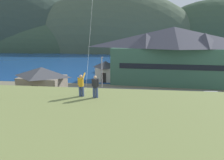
{
  "coord_description": "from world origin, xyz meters",
  "views": [
    {
      "loc": [
        2.66,
        -20.7,
        10.29
      ],
      "look_at": [
        -0.69,
        9.0,
        3.14
      ],
      "focal_mm": 28.89,
      "sensor_mm": 36.0,
      "label": 1
    }
  ],
  "objects": [
    {
      "name": "far_hill_center_saddle",
      "position": [
        -13.99,
        114.49,
        0.0
      ],
      "size": [
        134.9,
        53.32,
        84.64
      ],
      "primitive_type": "ellipsoid",
      "color": "#42513D",
      "rests_on": "ground"
    },
    {
      "name": "parked_car_mid_row_near",
      "position": [
        9.58,
        6.13,
        1.06
      ],
      "size": [
        4.31,
        2.28,
        1.82
      ],
      "color": "silver",
      "rests_on": "parking_lot_pad"
    },
    {
      "name": "ground_plane",
      "position": [
        0.0,
        0.0,
        0.0
      ],
      "size": [
        600.0,
        600.0,
        0.0
      ],
      "primitive_type": "plane",
      "color": "#66604C"
    },
    {
      "name": "storage_shed_near_lot",
      "position": [
        -13.05,
        8.73,
        2.69
      ],
      "size": [
        8.29,
        5.83,
        5.18
      ],
      "color": "#756B5B",
      "rests_on": "ground"
    },
    {
      "name": "parked_car_front_row_red",
      "position": [
        3.46,
        0.2,
        1.06
      ],
      "size": [
        4.32,
        2.29,
        1.82
      ],
      "color": "silver",
      "rests_on": "parking_lot_pad"
    },
    {
      "name": "bay_water",
      "position": [
        0.0,
        60.0,
        0.01
      ],
      "size": [
        360.0,
        84.0,
        0.03
      ],
      "primitive_type": "cube",
      "color": "navy",
      "rests_on": "ground"
    },
    {
      "name": "parking_light_pole",
      "position": [
        -2.67,
        10.56,
        4.01
      ],
      "size": [
        0.24,
        0.78,
        6.75
      ],
      "color": "#ADADB2",
      "rests_on": "parking_lot_pad"
    },
    {
      "name": "harbor_lodge",
      "position": [
        11.58,
        21.37,
        6.62
      ],
      "size": [
        28.79,
        12.63,
        12.47
      ],
      "color": "#38604C",
      "rests_on": "ground"
    },
    {
      "name": "far_hill_east_peak",
      "position": [
        -68.35,
        110.88,
        0.0
      ],
      "size": [
        123.56,
        44.61,
        49.54
      ],
      "primitive_type": "ellipsoid",
      "color": "#334733",
      "rests_on": "ground"
    },
    {
      "name": "parked_car_corner_spot",
      "position": [
        4.18,
        6.42,
        1.06
      ],
      "size": [
        4.31,
        2.28,
        1.82
      ],
      "color": "#236633",
      "rests_on": "parking_lot_pad"
    },
    {
      "name": "person_companion",
      "position": [
        -0.11,
        -7.62,
        6.64
      ],
      "size": [
        0.55,
        0.4,
        1.74
      ],
      "color": "#384770",
      "rests_on": "grassy_hill_foreground"
    },
    {
      "name": "parking_lot_pad",
      "position": [
        0.0,
        5.0,
        0.05
      ],
      "size": [
        40.0,
        20.0,
        0.1
      ],
      "primitive_type": "cube",
      "color": "slate",
      "rests_on": "ground"
    },
    {
      "name": "parked_car_mid_row_center",
      "position": [
        9.61,
        -0.37,
        1.06
      ],
      "size": [
        4.24,
        2.14,
        1.82
      ],
      "color": "silver",
      "rests_on": "parking_lot_pad"
    },
    {
      "name": "person_kite_flyer",
      "position": [
        -1.27,
        -7.42,
        6.65
      ],
      "size": [
        0.55,
        0.64,
        1.86
      ],
      "color": "#384770",
      "rests_on": "grassy_hill_foreground"
    },
    {
      "name": "wharf_dock",
      "position": [
        -2.45,
        33.01,
        0.35
      ],
      "size": [
        3.2,
        11.08,
        0.7
      ],
      "color": "#70604C",
      "rests_on": "ground"
    },
    {
      "name": "parked_car_back_row_right",
      "position": [
        -6.62,
        5.73,
        1.06
      ],
      "size": [
        4.27,
        2.18,
        1.82
      ],
      "color": "silver",
      "rests_on": "parking_lot_pad"
    },
    {
      "name": "parked_car_back_row_left",
      "position": [
        15.1,
        7.5,
        1.06
      ],
      "size": [
        4.34,
        2.34,
        1.82
      ],
      "color": "silver",
      "rests_on": "parking_lot_pad"
    },
    {
      "name": "parked_car_lone_by_shed",
      "position": [
        -8.53,
        1.32,
        1.06
      ],
      "size": [
        4.27,
        2.19,
        1.82
      ],
      "color": "#9EA3A8",
      "rests_on": "parking_lot_pad"
    },
    {
      "name": "far_hill_west_ridge",
      "position": [
        -83.04,
        118.16,
        0.0
      ],
      "size": [
        114.04,
        56.36,
        92.3
      ],
      "primitive_type": "ellipsoid",
      "color": "#2D3D33",
      "rests_on": "ground"
    },
    {
      "name": "storage_shed_waterside",
      "position": [
        -3.62,
        21.26,
        2.47
      ],
      "size": [
        4.75,
        4.88,
        4.75
      ],
      "color": "beige",
      "rests_on": "ground"
    },
    {
      "name": "parked_car_front_row_end",
      "position": [
        -0.68,
        6.79,
        1.06
      ],
      "size": [
        4.2,
        2.06,
        1.82
      ],
      "color": "red",
      "rests_on": "parking_lot_pad"
    },
    {
      "name": "moored_boat_wharfside",
      "position": [
        -5.86,
        32.78,
        0.72
      ],
      "size": [
        2.32,
        6.79,
        2.16
      ],
      "color": "#A8A399",
      "rests_on": "ground"
    },
    {
      "name": "far_hill_far_shoulder",
      "position": [
        61.84,
        119.88,
        0.0
      ],
      "size": [
        99.18,
        49.97,
        72.03
      ],
      "primitive_type": "ellipsoid",
      "color": "#334733",
      "rests_on": "ground"
    },
    {
      "name": "moored_boat_outer_mooring",
      "position": [
        1.13,
        35.34,
        0.72
      ],
      "size": [
        2.67,
        7.75,
        2.16
      ],
      "color": "navy",
      "rests_on": "ground"
    },
    {
      "name": "parked_car_front_row_silver",
      "position": [
        -13.36,
        1.38,
        1.06
      ],
      "size": [
        4.24,
        2.13,
        1.82
      ],
      "color": "#B28923",
      "rests_on": "parking_lot_pad"
    }
  ]
}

